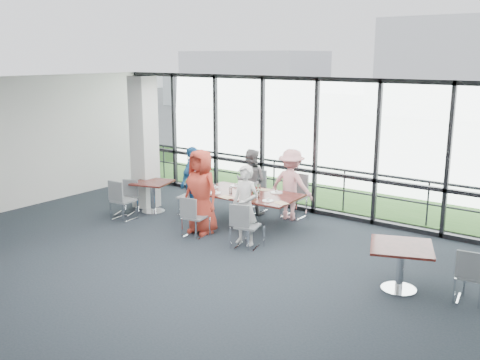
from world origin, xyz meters
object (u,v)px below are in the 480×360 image
Objects in this scene: chair_main_nl at (196,217)px; chair_main_nr at (247,226)px; chair_main_end at (188,197)px; side_table_left at (152,187)px; main_table at (248,198)px; chair_spare_lb at (124,198)px; diner_near_left at (201,192)px; chair_spare_la at (124,200)px; chair_spare_r at (473,276)px; structural_column at (144,143)px; diner_near_right at (245,205)px; diner_far_left at (251,181)px; side_table_right at (401,252)px; chair_main_fl at (254,192)px; diner_far_right at (291,185)px; chair_main_fr at (294,197)px; diner_end at (194,182)px.

chair_main_nr is at bearing -4.61° from chair_main_nl.
side_table_left is at bearing -75.77° from chair_main_end.
chair_spare_lb is at bearing -163.95° from main_table.
diner_near_left is 1.97× the size of chair_spare_la.
diner_near_left is 5.46m from chair_spare_r.
main_table is 1.69m from chair_main_end.
diner_near_right is (3.57, -0.73, -0.80)m from structural_column.
diner_far_left is (1.92, 1.33, 0.15)m from side_table_left.
side_table_right is 4.96m from chair_main_fl.
diner_far_left reaches higher than chair_main_nr.
chair_main_fl is at bearing 114.89° from main_table.
structural_column is 2.60× the size of side_table_right.
structural_column is 4.01× the size of chair_spare_lb.
diner_far_left is 1.84× the size of chair_main_end.
diner_near_left reaches higher than diner_far_left.
diner_far_right is at bearing 107.24° from chair_main_end.
diner_far_left is (-1.16, 1.81, -0.02)m from diner_near_right.
chair_spare_r is at bearing -0.24° from diner_near_right.
chair_main_end is at bearing 51.40° from chair_main_fl.
diner_far_left reaches higher than chair_spare_r.
chair_main_fr is (0.47, 1.15, -0.16)m from main_table.
structural_column is 2.93m from chair_main_nl.
chair_main_fl is 3.10m from chair_spare_lb.
diner_near_left is at bearing 156.68° from chair_main_nr.
side_table_right is at bearing -175.31° from chair_spare_r.
chair_spare_lb is (-1.20, -0.91, -0.02)m from chair_main_end.
side_table_right is 0.69× the size of diner_near_left.
chair_main_fr is at bearing -170.30° from chair_spare_lb.
chair_main_nr is at bearing 177.67° from side_table_right.
chair_main_fr is 2.49m from chair_main_end.
chair_main_nl is 0.99× the size of chair_spare_r.
diner_near_right is 2.13m from chair_main_fr.
diner_far_right is at bearing 19.78° from structural_column.
chair_main_nl is (2.49, -0.99, -1.18)m from structural_column.
diner_end reaches higher than side_table_right.
chair_spare_r is at bearing 12.92° from side_table_right.
side_table_right is 0.75× the size of diner_end.
diner_far_right is 2.44m from chair_main_nl.
diner_near_left is (-4.40, 0.29, 0.25)m from side_table_right.
diner_end is at bearing 158.61° from diner_near_right.
chair_main_fl is 1.07× the size of chair_spare_la.
main_table is 4.05m from side_table_right.
chair_spare_r is (4.43, -2.14, -0.07)m from chair_main_fr.
side_table_right is 1.09m from chair_spare_r.
diner_near_left is at bearing -16.55° from structural_column.
chair_spare_lb is (-2.33, -1.88, -0.37)m from diner_far_left.
main_table is at bearing 83.29° from chair_main_end.
side_table_left is 3.36m from chair_main_fr.
chair_main_fl reaches higher than chair_spare_r.
diner_near_right is at bearing 157.87° from chair_spare_lb.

